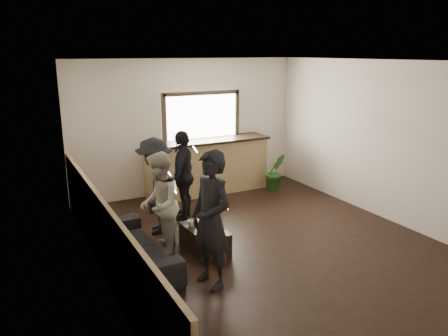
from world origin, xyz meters
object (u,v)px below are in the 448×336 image
bar_counter (207,163)px  cup_b (215,226)px  potted_plant (275,172)px  person_b (159,205)px  sofa (134,247)px  coffee_table (205,240)px  person_a (211,220)px  person_c (155,186)px  person_d (183,175)px  cup_a (192,223)px

bar_counter → cup_b: size_ratio=27.55×
bar_counter → potted_plant: bearing=-21.1°
person_b → sofa: bearing=-43.3°
bar_counter → potted_plant: size_ratio=3.35×
coffee_table → person_a: 1.20m
person_a → person_c: size_ratio=1.11×
cup_b → person_b: person_b is taller
person_b → cup_b: bearing=91.6°
sofa → cup_b: (1.19, -0.17, 0.14)m
person_a → person_d: size_ratio=1.11×
coffee_table → person_d: 1.57m
bar_counter → cup_a: bar_counter is taller
cup_b → person_d: bearing=85.0°
cup_b → person_a: 1.04m
cup_a → person_d: bearing=72.6°
sofa → person_a: size_ratio=1.08×
sofa → person_b: size_ratio=1.24×
sofa → cup_a: size_ratio=14.76×
person_b → person_d: size_ratio=0.96×
sofa → person_b: person_b is taller
bar_counter → cup_b: 2.96m
cup_b → person_b: 0.89m
cup_b → person_c: 1.34m
cup_b → person_c: (-0.51, 1.18, 0.38)m
sofa → person_d: size_ratio=1.19×
sofa → bar_counter: bearing=-45.2°
sofa → cup_a: sofa is taller
potted_plant → person_c: (-3.05, -1.00, 0.40)m
bar_counter → cup_a: 2.84m
coffee_table → cup_a: (-0.14, 0.15, 0.24)m
bar_counter → person_c: bearing=-137.4°
cup_b → person_c: size_ratio=0.06×
potted_plant → person_d: person_d is taller
coffee_table → potted_plant: 3.38m
person_a → person_d: 2.42m
potted_plant → person_b: 3.78m
potted_plant → person_b: (-3.28, -1.84, 0.37)m
coffee_table → person_d: size_ratio=0.52×
person_a → person_c: bearing=168.4°
bar_counter → sofa: (-2.35, -2.54, -0.36)m
cup_a → cup_b: 0.37m
coffee_table → cup_a: cup_a is taller
potted_plant → cup_b: bearing=-139.4°
cup_a → potted_plant: bearing=34.3°
bar_counter → potted_plant: 1.50m
bar_counter → cup_a: bearing=-120.1°
potted_plant → person_b: bearing=-150.7°
cup_a → person_a: person_a is taller
cup_a → person_c: size_ratio=0.08×
person_a → person_b: size_ratio=1.15×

